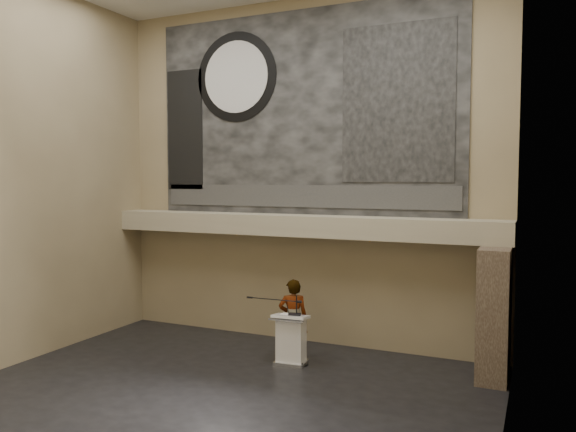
% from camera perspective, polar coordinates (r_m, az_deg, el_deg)
% --- Properties ---
extents(floor, '(10.00, 10.00, 0.00)m').
position_cam_1_polar(floor, '(11.18, -7.12, -17.62)').
color(floor, black).
rests_on(floor, ground).
extents(wall_back, '(10.00, 0.02, 8.50)m').
position_cam_1_polar(wall_back, '(13.98, 1.36, 4.50)').
color(wall_back, '#817152').
rests_on(wall_back, floor).
extents(wall_front, '(10.00, 0.02, 8.50)m').
position_cam_1_polar(wall_front, '(7.32, -24.04, 4.82)').
color(wall_front, '#817152').
rests_on(wall_front, floor).
extents(wall_left, '(0.02, 8.00, 8.50)m').
position_cam_1_polar(wall_left, '(13.72, -25.43, 4.15)').
color(wall_left, '#817152').
rests_on(wall_left, floor).
extents(wall_right, '(0.02, 8.00, 8.50)m').
position_cam_1_polar(wall_right, '(8.88, 21.44, 4.65)').
color(wall_right, '#817152').
rests_on(wall_right, floor).
extents(soffit, '(10.00, 0.80, 0.50)m').
position_cam_1_polar(soffit, '(13.66, 0.69, -0.95)').
color(soffit, tan).
rests_on(soffit, wall_back).
extents(sprinkler_left, '(0.04, 0.04, 0.06)m').
position_cam_1_polar(sprinkler_left, '(14.35, -5.25, -1.85)').
color(sprinkler_left, '#B2893D').
rests_on(sprinkler_left, soffit).
extents(sprinkler_right, '(0.04, 0.04, 0.06)m').
position_cam_1_polar(sprinkler_right, '(12.99, 8.31, -2.47)').
color(sprinkler_right, '#B2893D').
rests_on(sprinkler_right, soffit).
extents(banner, '(8.00, 0.05, 5.00)m').
position_cam_1_polar(banner, '(14.04, 1.32, 10.42)').
color(banner, black).
rests_on(banner, wall_back).
extents(banner_text_strip, '(7.76, 0.02, 0.55)m').
position_cam_1_polar(banner_text_strip, '(13.92, 1.24, 2.03)').
color(banner_text_strip, '#2F2F2F').
rests_on(banner_text_strip, banner).
extents(banner_clock_rim, '(2.30, 0.02, 2.30)m').
position_cam_1_polar(banner_clock_rim, '(14.95, -5.29, 13.88)').
color(banner_clock_rim, black).
rests_on(banner_clock_rim, banner).
extents(banner_clock_face, '(1.84, 0.02, 1.84)m').
position_cam_1_polar(banner_clock_face, '(14.93, -5.33, 13.89)').
color(banner_clock_face, silver).
rests_on(banner_clock_face, banner).
extents(banner_building_print, '(2.60, 0.02, 3.60)m').
position_cam_1_polar(banner_building_print, '(13.27, 11.02, 11.18)').
color(banner_building_print, black).
rests_on(banner_building_print, banner).
extents(banner_brick_print, '(1.10, 0.02, 3.20)m').
position_cam_1_polar(banner_brick_print, '(15.62, -10.43, 8.58)').
color(banner_brick_print, black).
rests_on(banner_brick_print, banner).
extents(stone_pier, '(0.60, 1.40, 2.70)m').
position_cam_1_polar(stone_pier, '(12.35, 20.23, -9.21)').
color(stone_pier, '#44352A').
rests_on(stone_pier, floor).
extents(lectern, '(0.79, 0.59, 1.14)m').
position_cam_1_polar(lectern, '(12.62, 0.32, -12.43)').
color(lectern, silver).
rests_on(lectern, floor).
extents(binder, '(0.33, 0.29, 0.04)m').
position_cam_1_polar(binder, '(12.44, 0.67, -9.98)').
color(binder, black).
rests_on(binder, lectern).
extents(papers, '(0.24, 0.33, 0.00)m').
position_cam_1_polar(papers, '(12.50, -0.32, -9.97)').
color(papers, white).
rests_on(papers, lectern).
extents(speaker_person, '(0.78, 0.67, 1.82)m').
position_cam_1_polar(speaker_person, '(12.94, 0.52, -10.39)').
color(speaker_person, beige).
rests_on(speaker_person, floor).
extents(mic_stand, '(1.46, 0.52, 1.53)m').
position_cam_1_polar(mic_stand, '(12.73, 0.68, -13.83)').
color(mic_stand, black).
rests_on(mic_stand, floor).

